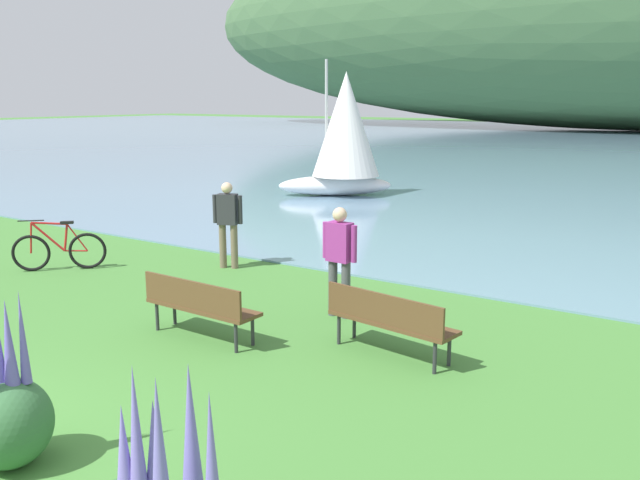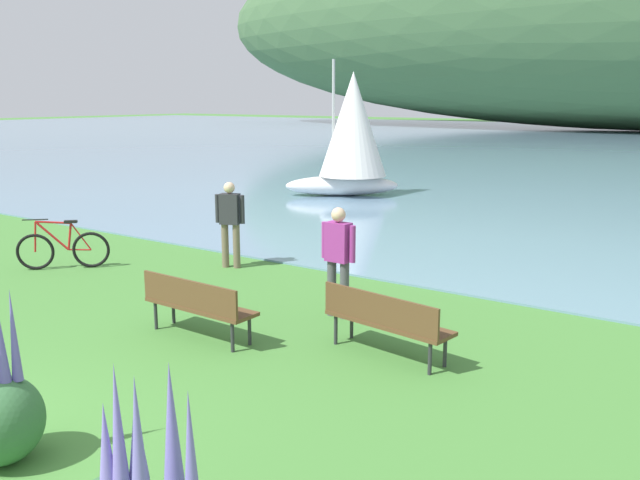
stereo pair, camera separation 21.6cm
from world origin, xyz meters
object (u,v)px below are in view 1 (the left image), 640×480
person_on_the_grass (340,255)px  park_bench_further_along (199,303)px  park_bench_near_camera (389,318)px  sailboat_toward_hillside (344,133)px  person_at_shoreline (228,219)px  bicycle_leaning_near_bench (59,250)px

person_on_the_grass → park_bench_further_along: bearing=-119.5°
park_bench_near_camera → sailboat_toward_hillside: size_ratio=0.41×
person_at_shoreline → bicycle_leaning_near_bench: bearing=-143.4°
park_bench_further_along → park_bench_near_camera: bearing=19.9°
person_on_the_grass → sailboat_toward_hillside: bearing=121.4°
park_bench_further_along → person_on_the_grass: person_on_the_grass is taller
bicycle_leaning_near_bench → sailboat_toward_hillside: size_ratio=0.29×
park_bench_further_along → sailboat_toward_hillside: (-5.62, 12.95, 1.64)m
park_bench_further_along → person_at_shoreline: bearing=125.5°
bicycle_leaning_near_bench → person_at_shoreline: 3.35m
bicycle_leaning_near_bench → person_on_the_grass: bearing=5.8°
park_bench_near_camera → person_at_shoreline: bearing=153.8°
bicycle_leaning_near_bench → person_at_shoreline: (2.65, 1.97, 0.58)m
bicycle_leaning_near_bench → sailboat_toward_hillside: sailboat_toward_hillside is taller
bicycle_leaning_near_bench → sailboat_toward_hillside: bearing=93.1°
person_at_shoreline → sailboat_toward_hillside: 10.27m
person_on_the_grass → person_at_shoreline: bearing=158.5°
sailboat_toward_hillside → park_bench_near_camera: bearing=-56.0°
park_bench_near_camera → sailboat_toward_hillside: 14.62m
park_bench_further_along → person_at_shoreline: (-2.34, 3.28, 0.46)m
park_bench_further_along → person_on_the_grass: bearing=60.5°
park_bench_further_along → person_on_the_grass: 2.27m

